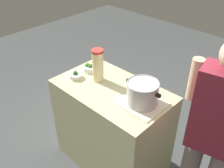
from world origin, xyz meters
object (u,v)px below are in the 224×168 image
at_px(person_cook, 212,140).
at_px(lemonade_pitcher, 98,65).
at_px(broccoli_bowl_front, 76,75).
at_px(broccoli_bowl_center, 89,68).
at_px(cooking_pot, 142,93).

bearing_deg(person_cook, lemonade_pitcher, -178.97).
distance_m(lemonade_pitcher, person_cook, 1.12).
height_order(broccoli_bowl_front, broccoli_bowl_center, broccoli_bowl_center).
distance_m(lemonade_pitcher, broccoli_bowl_center, 0.23).
relative_size(cooking_pot, broccoli_bowl_front, 2.70).
relative_size(broccoli_bowl_center, person_cook, 0.08).
distance_m(broccoli_bowl_front, person_cook, 1.30).
bearing_deg(person_cook, broccoli_bowl_front, -173.72).
bearing_deg(cooking_pot, broccoli_bowl_front, -170.06).
bearing_deg(broccoli_bowl_center, lemonade_pitcher, -16.75).
height_order(lemonade_pitcher, broccoli_bowl_center, lemonade_pitcher).
height_order(cooking_pot, lemonade_pitcher, lemonade_pitcher).
distance_m(cooking_pot, broccoli_bowl_front, 0.71).
distance_m(lemonade_pitcher, broccoli_bowl_front, 0.25).
relative_size(broccoli_bowl_front, broccoli_bowl_center, 0.95).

